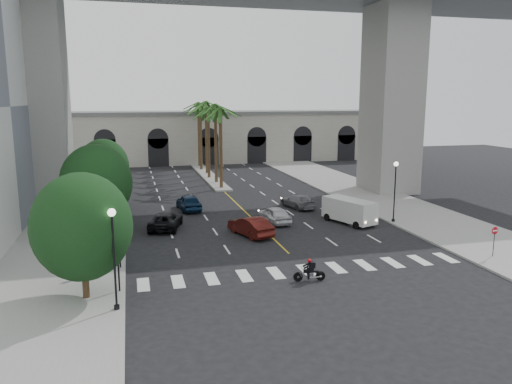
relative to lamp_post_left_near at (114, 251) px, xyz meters
name	(u,v)px	position (x,y,z in m)	size (l,w,h in m)	color
ground	(298,263)	(11.40, 5.00, -3.22)	(140.00, 140.00, 0.00)	black
sidewalk_left	(78,221)	(-3.60, 20.00, -3.15)	(8.00, 100.00, 0.15)	gray
sidewalk_right	(390,204)	(26.40, 20.00, -3.15)	(8.00, 100.00, 0.15)	gray
median	(208,176)	(11.40, 43.00, -3.12)	(2.00, 24.00, 0.20)	gray
pier_building	(192,136)	(11.40, 60.00, 1.04)	(71.00, 10.50, 8.50)	beige
bridge	(263,20)	(14.82, 27.00, 15.29)	(75.00, 13.00, 26.00)	gray
palm_a	(220,112)	(11.40, 33.00, 5.88)	(3.20, 3.20, 10.30)	#47331E
palm_b	(215,109)	(11.50, 37.00, 6.15)	(3.20, 3.20, 10.60)	#47331E
palm_c	(208,112)	(11.20, 41.00, 5.69)	(3.20, 3.20, 10.10)	#47331E
palm_d	(206,105)	(11.55, 45.00, 6.43)	(3.20, 3.20, 10.90)	#47331E
palm_e	(200,108)	(11.30, 49.00, 5.97)	(3.20, 3.20, 10.40)	#47331E
palm_f	(198,106)	(11.60, 53.00, 6.24)	(3.20, 3.20, 10.70)	#47331E
street_tree_near	(82,227)	(-1.60, 2.00, 0.80)	(5.20, 5.20, 6.89)	#382616
street_tree_mid	(96,183)	(-1.60, 15.00, 0.99)	(5.44, 5.44, 7.21)	#382616
street_tree_far	(104,167)	(-1.60, 27.00, 0.68)	(5.04, 5.04, 6.68)	#382616
lamp_post_left_near	(114,251)	(0.00, 0.00, 0.00)	(0.40, 0.40, 5.35)	black
lamp_post_left_far	(120,182)	(0.00, 21.00, 0.00)	(0.40, 0.40, 5.35)	black
lamp_post_right	(395,186)	(22.80, 13.00, 0.00)	(0.40, 0.40, 5.35)	black
traffic_signal_near	(117,250)	(0.10, 2.50, -0.71)	(0.25, 0.18, 3.65)	black
traffic_signal_far	(119,231)	(0.10, 6.50, -0.71)	(0.25, 0.18, 3.65)	black
motorcycle_rider	(310,271)	(10.98, 1.69, -2.60)	(1.90, 0.53, 1.38)	black
car_a	(275,214)	(12.90, 15.68, -2.49)	(1.72, 4.29, 1.46)	silver
car_b	(250,226)	(9.90, 12.21, -2.47)	(1.60, 4.59, 1.51)	#4C130F
car_c	(166,221)	(3.63, 15.98, -2.54)	(2.26, 4.91, 1.36)	black
car_d	(298,201)	(16.81, 20.83, -2.56)	(1.86, 4.58, 1.33)	slate
car_e	(189,202)	(6.30, 22.48, -2.44)	(1.84, 4.57, 1.56)	#0E2645
cargo_van	(350,210)	(19.07, 13.86, -2.04)	(3.47, 5.29, 2.11)	silver
pedestrian_a	(69,243)	(-3.24, 9.57, -2.13)	(0.68, 0.45, 1.87)	black
pedestrian_b	(87,243)	(-2.09, 9.88, -2.27)	(0.78, 0.61, 1.61)	black
do_not_enter_sign	(494,235)	(24.40, 2.66, -1.64)	(0.53, 0.09, 2.19)	black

